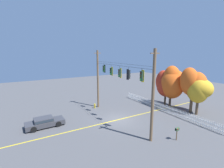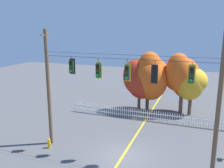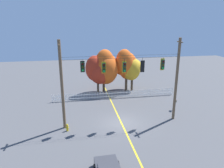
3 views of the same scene
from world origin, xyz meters
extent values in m
plane|color=#4C4C4F|center=(0.00, 0.00, 0.00)|extent=(80.00, 80.00, 0.00)
cube|color=gold|center=(0.00, 0.00, 0.00)|extent=(0.16, 36.00, 0.01)
cylinder|color=brown|center=(-6.09, 0.00, 4.57)|extent=(0.30, 0.30, 9.14)
cylinder|color=brown|center=(6.09, 0.00, 4.57)|extent=(0.30, 0.30, 9.14)
cube|color=brown|center=(-6.09, 0.00, 8.69)|extent=(0.10, 1.10, 0.10)
cube|color=brown|center=(6.09, 0.00, 8.69)|extent=(0.10, 1.10, 0.10)
cylinder|color=black|center=(0.00, 0.00, 7.18)|extent=(11.98, 0.02, 0.02)
cylinder|color=black|center=(0.00, -0.25, 7.48)|extent=(11.98, 0.02, 0.02)
cylinder|color=black|center=(-3.98, 0.00, 7.04)|extent=(0.03, 0.03, 0.27)
cube|color=black|center=(-3.98, 0.13, 6.45)|extent=(0.43, 0.02, 1.15)
cube|color=black|center=(-3.98, 0.00, 6.45)|extent=(0.30, 0.24, 0.92)
cylinder|color=#410706|center=(-3.98, -0.14, 6.75)|extent=(0.20, 0.03, 0.20)
cube|color=black|center=(-3.98, -0.18, 6.87)|extent=(0.22, 0.12, 0.06)
cylinder|color=#463B09|center=(-3.98, -0.14, 6.45)|extent=(0.20, 0.03, 0.20)
cube|color=black|center=(-3.98, -0.18, 6.56)|extent=(0.22, 0.12, 0.06)
cylinder|color=green|center=(-3.98, -0.14, 6.14)|extent=(0.20, 0.03, 0.20)
cube|color=black|center=(-3.98, -0.18, 6.25)|extent=(0.22, 0.12, 0.06)
cylinder|color=black|center=(-1.87, 0.00, 6.96)|extent=(0.03, 0.03, 0.44)
cube|color=yellow|center=(-1.87, 0.13, 6.27)|extent=(0.43, 0.02, 1.16)
cube|color=black|center=(-1.87, 0.00, 6.27)|extent=(0.30, 0.24, 0.94)
cylinder|color=#410706|center=(-1.87, -0.14, 6.58)|extent=(0.20, 0.03, 0.20)
cube|color=black|center=(-1.87, -0.18, 6.70)|extent=(0.22, 0.12, 0.06)
cylinder|color=#463B09|center=(-1.87, -0.14, 6.27)|extent=(0.20, 0.03, 0.20)
cube|color=black|center=(-1.87, -0.18, 6.39)|extent=(0.22, 0.12, 0.06)
cylinder|color=green|center=(-1.87, -0.14, 5.96)|extent=(0.20, 0.03, 0.20)
cube|color=black|center=(-1.87, -0.18, 6.07)|extent=(0.22, 0.12, 0.06)
cylinder|color=black|center=(0.24, 0.00, 6.96)|extent=(0.03, 0.03, 0.43)
cube|color=yellow|center=(0.24, 0.13, 6.26)|extent=(0.43, 0.02, 1.22)
cube|color=#1E3323|center=(0.24, 0.00, 6.26)|extent=(0.30, 0.24, 0.98)
cylinder|color=#410706|center=(0.24, -0.14, 6.58)|extent=(0.20, 0.03, 0.20)
cube|color=#1E3323|center=(0.24, -0.18, 6.70)|extent=(0.22, 0.12, 0.06)
cylinder|color=#463B09|center=(0.24, -0.14, 6.26)|extent=(0.20, 0.03, 0.20)
cube|color=#1E3323|center=(0.24, -0.18, 6.37)|extent=(0.22, 0.12, 0.06)
cylinder|color=green|center=(0.24, -0.14, 5.93)|extent=(0.20, 0.03, 0.20)
cube|color=#1E3323|center=(0.24, -0.18, 6.04)|extent=(0.22, 0.12, 0.06)
cylinder|color=black|center=(2.12, 0.00, 6.98)|extent=(0.03, 0.03, 0.38)
cube|color=black|center=(2.12, -0.13, 6.30)|extent=(0.43, 0.02, 1.22)
cube|color=black|center=(2.12, 0.00, 6.30)|extent=(0.30, 0.24, 0.99)
cylinder|color=#410706|center=(2.12, 0.14, 6.63)|extent=(0.20, 0.03, 0.20)
cube|color=black|center=(2.12, 0.18, 6.74)|extent=(0.22, 0.12, 0.06)
cylinder|color=#463B09|center=(2.12, 0.14, 6.30)|extent=(0.20, 0.03, 0.20)
cube|color=black|center=(2.12, 0.18, 6.41)|extent=(0.22, 0.12, 0.06)
cylinder|color=green|center=(2.12, 0.14, 5.97)|extent=(0.20, 0.03, 0.20)
cube|color=black|center=(2.12, 0.18, 6.09)|extent=(0.22, 0.12, 0.06)
cylinder|color=black|center=(4.38, 0.00, 7.03)|extent=(0.03, 0.03, 0.29)
cube|color=yellow|center=(4.38, 0.13, 6.38)|extent=(0.43, 0.02, 1.26)
cube|color=#1E3323|center=(4.38, 0.00, 6.38)|extent=(0.30, 0.24, 1.01)
cylinder|color=#410706|center=(4.38, -0.14, 6.72)|extent=(0.20, 0.03, 0.20)
cube|color=#1E3323|center=(4.38, -0.18, 6.83)|extent=(0.22, 0.12, 0.06)
cylinder|color=#463B09|center=(4.38, -0.14, 6.38)|extent=(0.20, 0.03, 0.20)
cube|color=#1E3323|center=(4.38, -0.18, 6.49)|extent=(0.22, 0.12, 0.06)
cylinder|color=green|center=(4.38, -0.14, 6.04)|extent=(0.20, 0.03, 0.20)
cube|color=#1E3323|center=(4.38, -0.18, 6.16)|extent=(0.22, 0.12, 0.06)
cube|color=white|center=(-8.05, 7.60, 0.55)|extent=(0.06, 0.04, 1.11)
cube|color=white|center=(-7.83, 7.60, 0.55)|extent=(0.06, 0.04, 1.11)
cube|color=white|center=(-7.61, 7.60, 0.55)|extent=(0.06, 0.04, 1.11)
cube|color=white|center=(-7.38, 7.60, 0.55)|extent=(0.06, 0.04, 1.11)
cube|color=white|center=(-7.16, 7.60, 0.55)|extent=(0.06, 0.04, 1.11)
cube|color=white|center=(-6.94, 7.60, 0.55)|extent=(0.06, 0.04, 1.11)
cube|color=white|center=(-6.71, 7.60, 0.55)|extent=(0.06, 0.04, 1.11)
cube|color=white|center=(-6.49, 7.60, 0.55)|extent=(0.06, 0.04, 1.11)
cube|color=white|center=(-6.27, 7.60, 0.55)|extent=(0.06, 0.04, 1.11)
cube|color=white|center=(-6.05, 7.60, 0.55)|extent=(0.06, 0.04, 1.11)
cube|color=white|center=(-5.82, 7.60, 0.55)|extent=(0.06, 0.04, 1.11)
cube|color=white|center=(-5.60, 7.60, 0.55)|extent=(0.06, 0.04, 1.11)
cube|color=white|center=(-5.38, 7.60, 0.55)|extent=(0.06, 0.04, 1.11)
cube|color=white|center=(-5.15, 7.60, 0.55)|extent=(0.06, 0.04, 1.11)
cube|color=white|center=(-4.93, 7.60, 0.55)|extent=(0.06, 0.04, 1.11)
cube|color=white|center=(-4.71, 7.60, 0.55)|extent=(0.06, 0.04, 1.11)
cube|color=white|center=(-4.49, 7.60, 0.55)|extent=(0.06, 0.04, 1.11)
cube|color=white|center=(-4.26, 7.60, 0.55)|extent=(0.06, 0.04, 1.11)
cube|color=white|center=(-4.04, 7.60, 0.55)|extent=(0.06, 0.04, 1.11)
cube|color=white|center=(-3.82, 7.60, 0.55)|extent=(0.06, 0.04, 1.11)
cube|color=white|center=(-3.59, 7.60, 0.55)|extent=(0.06, 0.04, 1.11)
cube|color=white|center=(-3.37, 7.60, 0.55)|extent=(0.06, 0.04, 1.11)
cube|color=white|center=(-3.15, 7.60, 0.55)|extent=(0.06, 0.04, 1.11)
cube|color=white|center=(-2.93, 7.60, 0.55)|extent=(0.06, 0.04, 1.11)
cube|color=white|center=(-2.70, 7.60, 0.55)|extent=(0.06, 0.04, 1.11)
cube|color=white|center=(-2.48, 7.60, 0.55)|extent=(0.06, 0.04, 1.11)
cube|color=white|center=(-2.26, 7.60, 0.55)|extent=(0.06, 0.04, 1.11)
cube|color=white|center=(-2.03, 7.60, 0.55)|extent=(0.06, 0.04, 1.11)
cube|color=white|center=(-1.81, 7.60, 0.55)|extent=(0.06, 0.04, 1.11)
cube|color=white|center=(-1.59, 7.60, 0.55)|extent=(0.06, 0.04, 1.11)
cube|color=white|center=(-1.37, 7.60, 0.55)|extent=(0.06, 0.04, 1.11)
cube|color=white|center=(-1.14, 7.60, 0.55)|extent=(0.06, 0.04, 1.11)
cube|color=white|center=(-0.92, 7.60, 0.55)|extent=(0.06, 0.04, 1.11)
cube|color=white|center=(-0.70, 7.60, 0.55)|extent=(0.06, 0.04, 1.11)
cube|color=white|center=(-0.47, 7.60, 0.55)|extent=(0.06, 0.04, 1.11)
cube|color=white|center=(-0.25, 7.60, 0.55)|extent=(0.06, 0.04, 1.11)
cube|color=white|center=(-0.03, 7.60, 0.55)|extent=(0.06, 0.04, 1.11)
cube|color=white|center=(0.19, 7.60, 0.55)|extent=(0.06, 0.04, 1.11)
cube|color=white|center=(0.42, 7.60, 0.55)|extent=(0.06, 0.04, 1.11)
cube|color=white|center=(0.64, 7.60, 0.55)|extent=(0.06, 0.04, 1.11)
cube|color=white|center=(0.86, 7.60, 0.55)|extent=(0.06, 0.04, 1.11)
cube|color=white|center=(1.08, 7.60, 0.55)|extent=(0.06, 0.04, 1.11)
cube|color=white|center=(1.31, 7.60, 0.55)|extent=(0.06, 0.04, 1.11)
cube|color=white|center=(1.53, 7.60, 0.55)|extent=(0.06, 0.04, 1.11)
cube|color=white|center=(1.75, 7.60, 0.55)|extent=(0.06, 0.04, 1.11)
cube|color=white|center=(1.98, 7.60, 0.55)|extent=(0.06, 0.04, 1.11)
cube|color=white|center=(2.20, 7.60, 0.55)|extent=(0.06, 0.04, 1.11)
cube|color=white|center=(2.42, 7.60, 0.55)|extent=(0.06, 0.04, 1.11)
cube|color=white|center=(2.64, 7.60, 0.55)|extent=(0.06, 0.04, 1.11)
cube|color=white|center=(2.87, 7.60, 0.55)|extent=(0.06, 0.04, 1.11)
cube|color=white|center=(3.09, 7.60, 0.55)|extent=(0.06, 0.04, 1.11)
cube|color=white|center=(3.31, 7.60, 0.55)|extent=(0.06, 0.04, 1.11)
cube|color=white|center=(3.54, 7.60, 0.55)|extent=(0.06, 0.04, 1.11)
cube|color=white|center=(3.76, 7.60, 0.55)|extent=(0.06, 0.04, 1.11)
cube|color=white|center=(3.98, 7.60, 0.55)|extent=(0.06, 0.04, 1.11)
cube|color=white|center=(4.20, 7.60, 0.55)|extent=(0.06, 0.04, 1.11)
cube|color=white|center=(4.43, 7.60, 0.55)|extent=(0.06, 0.04, 1.11)
cube|color=white|center=(4.65, 7.60, 0.55)|extent=(0.06, 0.04, 1.11)
cube|color=white|center=(4.87, 7.60, 0.55)|extent=(0.06, 0.04, 1.11)
cube|color=white|center=(5.10, 7.60, 0.55)|extent=(0.06, 0.04, 1.11)
cube|color=white|center=(5.32, 7.60, 0.55)|extent=(0.06, 0.04, 1.11)
cube|color=white|center=(5.54, 7.60, 0.55)|extent=(0.06, 0.04, 1.11)
cube|color=white|center=(5.76, 7.60, 0.55)|extent=(0.06, 0.04, 1.11)
cube|color=white|center=(5.99, 7.60, 0.55)|extent=(0.06, 0.04, 1.11)
cube|color=white|center=(6.21, 7.60, 0.55)|extent=(0.06, 0.04, 1.11)
cube|color=white|center=(6.43, 7.60, 0.55)|extent=(0.06, 0.04, 1.11)
cube|color=white|center=(6.66, 7.60, 0.55)|extent=(0.06, 0.04, 1.11)
cube|color=white|center=(6.88, 7.60, 0.55)|extent=(0.06, 0.04, 1.11)
cube|color=white|center=(7.10, 7.60, 0.55)|extent=(0.06, 0.04, 1.11)
cube|color=white|center=(7.32, 7.60, 0.55)|extent=(0.06, 0.04, 1.11)
cube|color=white|center=(7.55, 7.60, 0.55)|extent=(0.06, 0.04, 1.11)
cube|color=white|center=(7.77, 7.60, 0.55)|extent=(0.06, 0.04, 1.11)
cube|color=white|center=(7.99, 7.60, 0.55)|extent=(0.06, 0.04, 1.11)
cube|color=white|center=(8.22, 7.60, 0.55)|extent=(0.06, 0.04, 1.11)
cube|color=white|center=(8.44, 7.60, 0.55)|extent=(0.06, 0.04, 1.11)
cube|color=white|center=(8.66, 7.60, 0.55)|extent=(0.06, 0.04, 1.11)
cube|color=white|center=(8.88, 7.60, 0.55)|extent=(0.06, 0.04, 1.11)
cube|color=white|center=(9.11, 7.60, 0.55)|extent=(0.06, 0.04, 1.11)
cube|color=white|center=(0.75, 7.63, 0.33)|extent=(17.60, 0.03, 0.08)
cube|color=white|center=(0.75, 7.63, 0.80)|extent=(17.60, 0.03, 0.08)
cylinder|color=brown|center=(-1.40, 10.39, 1.17)|extent=(0.33, 0.33, 2.35)
ellipsoid|color=#B22D19|center=(-1.04, 9.99, 3.25)|extent=(3.18, 2.68, 3.33)
ellipsoid|color=#B22D19|center=(-1.84, 10.24, 3.94)|extent=(2.79, 2.27, 3.86)
cylinder|color=brown|center=(-0.48, 10.53, 1.17)|extent=(0.38, 0.38, 2.34)
ellipsoid|color=#DB5619|center=(-0.16, 10.41, 3.72)|extent=(3.70, 3.63, 4.60)
ellipsoid|color=#DB5619|center=(-0.30, 10.77, 4.06)|extent=(4.21, 3.45, 4.18)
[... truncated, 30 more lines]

